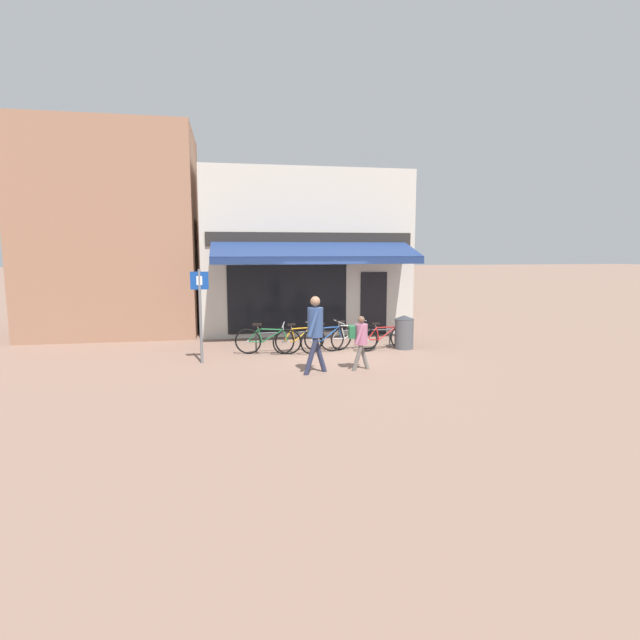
{
  "coord_description": "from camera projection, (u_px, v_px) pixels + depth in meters",
  "views": [
    {
      "loc": [
        -2.77,
        -13.46,
        2.81
      ],
      "look_at": [
        -0.52,
        -1.06,
        1.05
      ],
      "focal_mm": 28.0,
      "sensor_mm": 36.0,
      "label": 1
    }
  ],
  "objects": [
    {
      "name": "ground_plane",
      "position": [
        331.0,
        351.0,
        13.99
      ],
      "size": [
        160.0,
        160.0,
        0.0
      ],
      "primitive_type": "plane",
      "color": "#846656"
    },
    {
      "name": "pedestrian_adult",
      "position": [
        315.0,
        326.0,
        11.37
      ],
      "size": [
        0.6,
        0.61,
        1.8
      ],
      "rotation": [
        0.0,
        0.0,
        0.08
      ],
      "color": "#282D47",
      "rests_on": "ground_plane"
    },
    {
      "name": "bicycle_orange",
      "position": [
        299.0,
        339.0,
        13.87
      ],
      "size": [
        1.57,
        0.76,
        0.82
      ],
      "rotation": [
        -0.05,
        0.0,
        0.39
      ],
      "color": "black",
      "rests_on": "ground_plane"
    },
    {
      "name": "shop_front",
      "position": [
        304.0,
        253.0,
        17.54
      ],
      "size": [
        7.03,
        4.74,
        5.46
      ],
      "color": "beige",
      "rests_on": "ground_plane"
    },
    {
      "name": "bike_rack_rail",
      "position": [
        325.0,
        334.0,
        14.05
      ],
      "size": [
        3.95,
        0.04,
        0.57
      ],
      "color": "#47494F",
      "rests_on": "ground_plane"
    },
    {
      "name": "neighbour_building",
      "position": [
        114.0,
        233.0,
        16.82
      ],
      "size": [
        5.4,
        4.0,
        6.76
      ],
      "color": "#9E7056",
      "rests_on": "ground_plane"
    },
    {
      "name": "pedestrian_child",
      "position": [
        360.0,
        337.0,
        11.74
      ],
      "size": [
        0.54,
        0.45,
        1.3
      ],
      "rotation": [
        0.0,
        0.0,
        -0.11
      ],
      "color": "slate",
      "rests_on": "ground_plane"
    },
    {
      "name": "bicycle_silver",
      "position": [
        350.0,
        337.0,
        14.13
      ],
      "size": [
        1.79,
        0.52,
        0.87
      ],
      "rotation": [
        -0.12,
        0.0,
        0.08
      ],
      "color": "black",
      "rests_on": "ground_plane"
    },
    {
      "name": "parking_sign",
      "position": [
        200.0,
        306.0,
        12.36
      ],
      "size": [
        0.44,
        0.07,
        2.36
      ],
      "color": "slate",
      "rests_on": "ground_plane"
    },
    {
      "name": "litter_bin",
      "position": [
        404.0,
        332.0,
        14.33
      ],
      "size": [
        0.55,
        0.55,
        0.97
      ],
      "color": "#515459",
      "rests_on": "ground_plane"
    },
    {
      "name": "bicycle_red",
      "position": [
        384.0,
        337.0,
        14.18
      ],
      "size": [
        1.72,
        0.67,
        0.81
      ],
      "rotation": [
        -0.08,
        0.0,
        0.26
      ],
      "color": "black",
      "rests_on": "ground_plane"
    },
    {
      "name": "bicycle_blue",
      "position": [
        327.0,
        339.0,
        13.85
      ],
      "size": [
        1.62,
        0.76,
        0.86
      ],
      "rotation": [
        0.11,
        0.0,
        0.39
      ],
      "color": "black",
      "rests_on": "ground_plane"
    },
    {
      "name": "bicycle_green",
      "position": [
        268.0,
        341.0,
        13.53
      ],
      "size": [
        1.81,
        0.69,
        0.89
      ],
      "rotation": [
        0.15,
        0.0,
        -0.22
      ],
      "color": "black",
      "rests_on": "ground_plane"
    }
  ]
}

